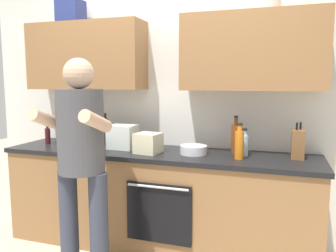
{
  "coord_description": "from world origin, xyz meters",
  "views": [
    {
      "loc": [
        1.04,
        -2.8,
        1.52
      ],
      "look_at": [
        0.14,
        -0.1,
        1.15
      ],
      "focal_mm": 36.05,
      "sensor_mm": 36.0,
      "label": 1
    }
  ],
  "objects_px": {
    "cup_tea": "(97,146)",
    "grocery_bag_produce": "(122,137)",
    "bottle_soy": "(106,131)",
    "mixing_bowl": "(194,150)",
    "bottle_wine": "(48,135)",
    "cup_ceramic": "(66,143)",
    "person_standing": "(81,154)",
    "bottle_juice": "(239,144)",
    "knife_block": "(298,144)",
    "grocery_bag_rice": "(148,143)",
    "bottle_water": "(244,144)",
    "bottle_vinegar": "(236,138)"
  },
  "relations": [
    {
      "from": "cup_tea",
      "to": "grocery_bag_produce",
      "type": "height_order",
      "value": "grocery_bag_produce"
    },
    {
      "from": "bottle_soy",
      "to": "mixing_bowl",
      "type": "relative_size",
      "value": 1.35
    },
    {
      "from": "bottle_wine",
      "to": "bottle_soy",
      "type": "xyz_separation_m",
      "value": [
        0.6,
        0.11,
        0.05
      ]
    },
    {
      "from": "cup_ceramic",
      "to": "mixing_bowl",
      "type": "distance_m",
      "value": 1.23
    },
    {
      "from": "bottle_wine",
      "to": "person_standing",
      "type": "bearing_deg",
      "value": -40.32
    },
    {
      "from": "bottle_juice",
      "to": "mixing_bowl",
      "type": "distance_m",
      "value": 0.41
    },
    {
      "from": "mixing_bowl",
      "to": "bottle_juice",
      "type": "bearing_deg",
      "value": -10.13
    },
    {
      "from": "bottle_soy",
      "to": "knife_block",
      "type": "distance_m",
      "value": 1.78
    },
    {
      "from": "person_standing",
      "to": "bottle_juice",
      "type": "bearing_deg",
      "value": 30.9
    },
    {
      "from": "bottle_wine",
      "to": "cup_tea",
      "type": "bearing_deg",
      "value": -14.95
    },
    {
      "from": "cup_tea",
      "to": "grocery_bag_rice",
      "type": "height_order",
      "value": "grocery_bag_rice"
    },
    {
      "from": "bottle_water",
      "to": "mixing_bowl",
      "type": "xyz_separation_m",
      "value": [
        -0.42,
        -0.06,
        -0.06
      ]
    },
    {
      "from": "bottle_vinegar",
      "to": "bottle_soy",
      "type": "bearing_deg",
      "value": -178.6
    },
    {
      "from": "bottle_soy",
      "to": "cup_ceramic",
      "type": "height_order",
      "value": "bottle_soy"
    },
    {
      "from": "person_standing",
      "to": "mixing_bowl",
      "type": "relative_size",
      "value": 7.19
    },
    {
      "from": "grocery_bag_produce",
      "to": "grocery_bag_rice",
      "type": "relative_size",
      "value": 1.18
    },
    {
      "from": "bottle_soy",
      "to": "bottle_water",
      "type": "bearing_deg",
      "value": -3.08
    },
    {
      "from": "knife_block",
      "to": "bottle_water",
      "type": "bearing_deg",
      "value": -174.72
    },
    {
      "from": "person_standing",
      "to": "cup_ceramic",
      "type": "relative_size",
      "value": 18.65
    },
    {
      "from": "bottle_juice",
      "to": "bottle_water",
      "type": "xyz_separation_m",
      "value": [
        0.02,
        0.13,
        -0.03
      ]
    },
    {
      "from": "bottle_vinegar",
      "to": "bottle_soy",
      "type": "distance_m",
      "value": 1.27
    },
    {
      "from": "person_standing",
      "to": "cup_tea",
      "type": "xyz_separation_m",
      "value": [
        -0.18,
        0.55,
        -0.05
      ]
    },
    {
      "from": "knife_block",
      "to": "grocery_bag_produce",
      "type": "xyz_separation_m",
      "value": [
        -1.55,
        -0.07,
        -0.01
      ]
    },
    {
      "from": "bottle_soy",
      "to": "knife_block",
      "type": "relative_size",
      "value": 1.07
    },
    {
      "from": "bottle_vinegar",
      "to": "cup_tea",
      "type": "height_order",
      "value": "bottle_vinegar"
    },
    {
      "from": "bottle_water",
      "to": "cup_ceramic",
      "type": "height_order",
      "value": "bottle_water"
    },
    {
      "from": "person_standing",
      "to": "bottle_vinegar",
      "type": "height_order",
      "value": "person_standing"
    },
    {
      "from": "bottle_soy",
      "to": "cup_ceramic",
      "type": "distance_m",
      "value": 0.39
    },
    {
      "from": "bottle_wine",
      "to": "cup_tea",
      "type": "height_order",
      "value": "bottle_wine"
    },
    {
      "from": "bottle_juice",
      "to": "cup_ceramic",
      "type": "height_order",
      "value": "bottle_juice"
    },
    {
      "from": "cup_ceramic",
      "to": "mixing_bowl",
      "type": "xyz_separation_m",
      "value": [
        1.23,
        0.11,
        -0.01
      ]
    },
    {
      "from": "bottle_wine",
      "to": "cup_tea",
      "type": "distance_m",
      "value": 0.7
    },
    {
      "from": "bottle_soy",
      "to": "grocery_bag_rice",
      "type": "distance_m",
      "value": 0.58
    },
    {
      "from": "person_standing",
      "to": "cup_tea",
      "type": "distance_m",
      "value": 0.58
    },
    {
      "from": "bottle_vinegar",
      "to": "bottle_wine",
      "type": "xyz_separation_m",
      "value": [
        -1.87,
        -0.14,
        -0.05
      ]
    },
    {
      "from": "bottle_vinegar",
      "to": "grocery_bag_rice",
      "type": "bearing_deg",
      "value": -161.09
    },
    {
      "from": "cup_tea",
      "to": "mixing_bowl",
      "type": "bearing_deg",
      "value": 10.85
    },
    {
      "from": "cup_tea",
      "to": "grocery_bag_rice",
      "type": "distance_m",
      "value": 0.47
    },
    {
      "from": "cup_tea",
      "to": "mixing_bowl",
      "type": "height_order",
      "value": "cup_tea"
    },
    {
      "from": "mixing_bowl",
      "to": "bottle_soy",
      "type": "bearing_deg",
      "value": 172.03
    },
    {
      "from": "cup_ceramic",
      "to": "knife_block",
      "type": "relative_size",
      "value": 0.3
    },
    {
      "from": "person_standing",
      "to": "bottle_soy",
      "type": "bearing_deg",
      "value": 107.02
    },
    {
      "from": "bottle_water",
      "to": "bottle_wine",
      "type": "distance_m",
      "value": 1.95
    },
    {
      "from": "bottle_juice",
      "to": "bottle_vinegar",
      "type": "bearing_deg",
      "value": 104.29
    },
    {
      "from": "bottle_vinegar",
      "to": "knife_block",
      "type": "relative_size",
      "value": 1.11
    },
    {
      "from": "mixing_bowl",
      "to": "grocery_bag_rice",
      "type": "height_order",
      "value": "grocery_bag_rice"
    },
    {
      "from": "bottle_water",
      "to": "person_standing",
      "type": "bearing_deg",
      "value": -144.9
    },
    {
      "from": "knife_block",
      "to": "bottle_wine",
      "type": "bearing_deg",
      "value": -178.07
    },
    {
      "from": "bottle_juice",
      "to": "cup_ceramic",
      "type": "distance_m",
      "value": 1.63
    },
    {
      "from": "bottle_juice",
      "to": "person_standing",
      "type": "bearing_deg",
      "value": -149.1
    }
  ]
}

